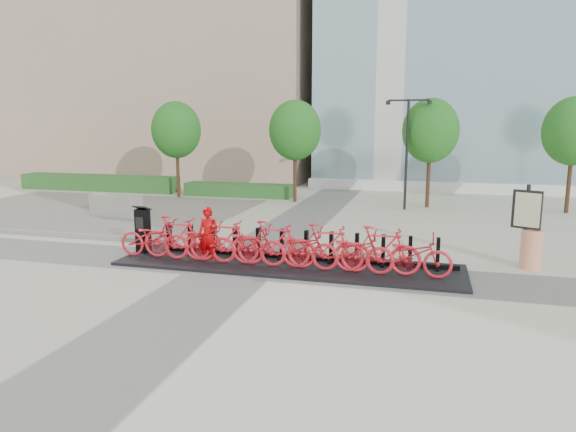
% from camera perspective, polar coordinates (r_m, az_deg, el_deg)
% --- Properties ---
extents(ground, '(120.00, 120.00, 0.00)m').
position_cam_1_polar(ground, '(14.45, -5.42, -5.52)').
color(ground, beige).
extents(gravel_patch, '(14.00, 14.00, 0.00)m').
position_cam_1_polar(gravel_patch, '(25.27, -21.27, 0.61)').
color(gravel_patch, '#565148').
rests_on(gravel_patch, ground).
extents(curb, '(14.00, 0.25, 0.15)m').
position_cam_1_polar(curb, '(21.45, -29.34, -1.41)').
color(curb, gray).
rests_on(curb, ground).
extents(hedge_a, '(10.00, 1.40, 0.90)m').
position_cam_1_polar(hedge_a, '(32.76, -20.25, 3.50)').
color(hedge_a, '#397033').
rests_on(hedge_a, ground).
extents(hedge_b, '(6.00, 1.20, 0.70)m').
position_cam_1_polar(hedge_b, '(28.25, -5.52, 2.91)').
color(hedge_b, '#397033').
rests_on(hedge_b, ground).
extents(tree_0, '(2.60, 2.60, 5.10)m').
position_cam_1_polar(tree_0, '(28.16, -12.30, 9.32)').
color(tree_0, '#422916').
rests_on(tree_0, ground).
extents(tree_1, '(2.60, 2.60, 5.10)m').
position_cam_1_polar(tree_1, '(25.82, 0.79, 9.49)').
color(tree_1, '#422916').
rests_on(tree_1, ground).
extents(tree_2, '(2.60, 2.60, 5.10)m').
position_cam_1_polar(tree_2, '(25.00, 15.55, 9.10)').
color(tree_2, '#422916').
rests_on(tree_2, ground).
extents(tree_3, '(2.60, 2.60, 5.10)m').
position_cam_1_polar(tree_3, '(25.72, 29.17, 8.22)').
color(tree_3, '#422916').
rests_on(tree_3, ground).
extents(streetlamp, '(2.00, 0.20, 5.00)m').
position_cam_1_polar(streetlamp, '(24.03, 13.10, 8.09)').
color(streetlamp, black).
rests_on(streetlamp, ground).
extents(dock_pad, '(9.60, 2.40, 0.08)m').
position_cam_1_polar(dock_pad, '(14.32, -0.11, -5.45)').
color(dock_pad, black).
rests_on(dock_pad, ground).
extents(dock_rail_posts, '(8.02, 0.50, 0.85)m').
position_cam_1_polar(dock_rail_posts, '(14.64, 0.61, -3.23)').
color(dock_rail_posts, black).
rests_on(dock_rail_posts, dock_pad).
extents(bike_0, '(2.14, 0.75, 1.12)m').
position_cam_1_polar(bike_0, '(15.34, -14.67, -2.41)').
color(bike_0, red).
rests_on(bike_0, dock_pad).
extents(bike_1, '(2.08, 0.59, 1.25)m').
position_cam_1_polar(bike_1, '(14.99, -12.28, -2.37)').
color(bike_1, red).
rests_on(bike_1, dock_pad).
extents(bike_2, '(2.14, 0.75, 1.12)m').
position_cam_1_polar(bike_2, '(14.69, -9.78, -2.78)').
color(bike_2, red).
rests_on(bike_2, dock_pad).
extents(bike_3, '(2.08, 0.59, 1.25)m').
position_cam_1_polar(bike_3, '(14.39, -7.18, -2.73)').
color(bike_3, red).
rests_on(bike_3, dock_pad).
extents(bike_4, '(2.14, 0.75, 1.12)m').
position_cam_1_polar(bike_4, '(14.15, -4.48, -3.16)').
color(bike_4, red).
rests_on(bike_4, dock_pad).
extents(bike_5, '(2.08, 0.59, 1.25)m').
position_cam_1_polar(bike_5, '(13.91, -1.68, -3.10)').
color(bike_5, red).
rests_on(bike_5, dock_pad).
extents(bike_6, '(2.14, 0.75, 1.12)m').
position_cam_1_polar(bike_6, '(13.74, 1.20, -3.53)').
color(bike_6, red).
rests_on(bike_6, dock_pad).
extents(bike_7, '(2.08, 0.59, 1.25)m').
position_cam_1_polar(bike_7, '(13.57, 4.15, -3.46)').
color(bike_7, red).
rests_on(bike_7, dock_pad).
extents(bike_8, '(2.14, 0.75, 1.12)m').
position_cam_1_polar(bike_8, '(13.47, 7.16, -3.89)').
color(bike_8, red).
rests_on(bike_8, dock_pad).
extents(bike_9, '(2.08, 0.59, 1.25)m').
position_cam_1_polar(bike_9, '(13.38, 10.23, -3.80)').
color(bike_9, red).
rests_on(bike_9, dock_pad).
extents(bike_10, '(2.14, 0.75, 1.12)m').
position_cam_1_polar(bike_10, '(13.36, 13.30, -4.21)').
color(bike_10, red).
rests_on(bike_10, dock_pad).
extents(kiosk, '(0.46, 0.39, 1.43)m').
position_cam_1_polar(kiosk, '(16.07, -15.82, -1.45)').
color(kiosk, black).
rests_on(kiosk, dock_pad).
extents(worker_red, '(0.60, 0.40, 1.63)m').
position_cam_1_polar(worker_red, '(14.52, -8.86, -2.20)').
color(worker_red, '#A50205').
rests_on(worker_red, ground).
extents(construction_barrel, '(0.65, 0.65, 1.08)m').
position_cam_1_polar(construction_barrel, '(15.48, 25.40, -3.36)').
color(construction_barrel, '#F15306').
rests_on(construction_barrel, ground).
extents(jersey_barrier, '(2.45, 0.99, 0.92)m').
position_cam_1_polar(jersey_barrier, '(23.15, -18.58, 1.10)').
color(jersey_barrier, gray).
rests_on(jersey_barrier, ground).
extents(map_sign, '(0.73, 0.42, 2.31)m').
position_cam_1_polar(map_sign, '(15.26, 25.00, 0.28)').
color(map_sign, black).
rests_on(map_sign, ground).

